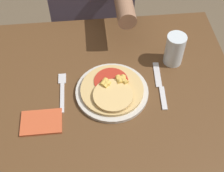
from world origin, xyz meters
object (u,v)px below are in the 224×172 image
object	(u,v)px
person_diner	(92,2)
plate	(112,92)
dining_table	(109,112)
fork	(62,90)
pizza	(112,89)
knife	(160,86)
drinking_glass	(175,49)

from	to	relation	value
person_diner	plate	bearing A→B (deg)	-86.33
dining_table	person_diner	size ratio (longest dim) A/B	0.77
plate	person_diner	bearing A→B (deg)	93.67
plate	fork	world-z (taller)	plate
dining_table	pizza	xyz separation A→B (m)	(0.01, -0.01, 0.16)
knife	plate	bearing A→B (deg)	-175.82
pizza	drinking_glass	distance (m)	0.29
fork	drinking_glass	size ratio (longest dim) A/B	1.37
dining_table	drinking_glass	bearing A→B (deg)	25.02
pizza	drinking_glass	world-z (taller)	drinking_glass
plate	knife	distance (m)	0.18
drinking_glass	plate	bearing A→B (deg)	-152.17
fork	drinking_glass	distance (m)	0.44
drinking_glass	person_diner	bearing A→B (deg)	121.41
pizza	fork	bearing A→B (deg)	169.08
plate	dining_table	bearing A→B (deg)	137.94
dining_table	plate	xyz separation A→B (m)	(0.01, -0.01, 0.15)
pizza	knife	distance (m)	0.18
drinking_glass	person_diner	size ratio (longest dim) A/B	0.10
pizza	drinking_glass	xyz separation A→B (m)	(0.25, 0.14, 0.04)
dining_table	fork	xyz separation A→B (m)	(-0.17, 0.02, 0.14)
person_diner	pizza	bearing A→B (deg)	-86.27
drinking_glass	dining_table	bearing A→B (deg)	-154.98
dining_table	pizza	distance (m)	0.16
dining_table	knife	size ratio (longest dim) A/B	4.28
plate	pizza	bearing A→B (deg)	-76.06
fork	person_diner	distance (m)	0.59
knife	pizza	bearing A→B (deg)	-174.53
plate	fork	size ratio (longest dim) A/B	1.49
plate	pizza	xyz separation A→B (m)	(0.00, -0.00, 0.02)
fork	knife	distance (m)	0.36
fork	person_diner	xyz separation A→B (m)	(0.14, 0.57, -0.06)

